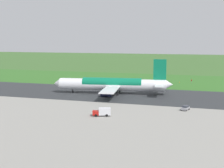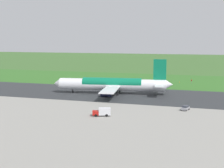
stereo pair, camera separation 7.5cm
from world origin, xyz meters
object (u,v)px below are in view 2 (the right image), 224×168
airliner_main (113,84)px  service_truck_fuel (102,112)px  traffic_cone_orange (180,82)px  service_car_followme (185,108)px  no_stopping_sign (191,81)px

airliner_main → service_truck_fuel: (-9.43, 41.46, -2.95)m
traffic_cone_orange → airliner_main: bearing=62.8°
service_truck_fuel → traffic_cone_orange: bearing=-99.7°
service_truck_fuel → service_car_followme: bearing=-145.8°
service_truck_fuel → traffic_cone_orange: (-15.32, -89.54, -1.13)m
no_stopping_sign → service_car_followme: bearing=92.0°
service_car_followme → service_truck_fuel: 29.74m
airliner_main → no_stopping_sign: bearing=-125.2°
service_truck_fuel → no_stopping_sign: 88.99m
airliner_main → service_truck_fuel: airliner_main is taller
airliner_main → service_car_followme: 42.21m
no_stopping_sign → traffic_cone_orange: (6.78, -3.34, -1.09)m
airliner_main → service_truck_fuel: bearing=102.8°
airliner_main → traffic_cone_orange: bearing=-117.2°
no_stopping_sign → traffic_cone_orange: no_stopping_sign is taller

